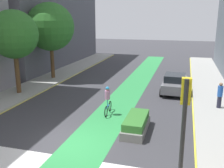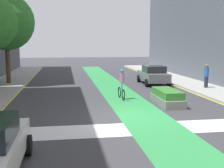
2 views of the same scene
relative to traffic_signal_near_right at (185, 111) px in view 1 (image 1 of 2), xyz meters
name	(u,v)px [view 1 (image 1 of 2)]	position (x,y,z in m)	size (l,w,h in m)	color
ground_plane	(69,144)	(-5.32, 1.52, -2.82)	(120.00, 120.00, 0.00)	#38383D
bike_lane_paint	(86,146)	(-4.43, 1.52, -2.82)	(2.40, 60.00, 0.01)	#2D8C47
crosswalk_band	(48,166)	(-5.32, -0.48, -2.82)	(12.00, 1.80, 0.01)	silver
curb_stripe_right	(197,162)	(0.68, 1.52, -2.82)	(0.16, 60.00, 0.01)	yellow
traffic_signal_near_right	(185,111)	(0.00, 0.00, 0.00)	(0.35, 0.52, 4.01)	black
car_grey_right_far	(175,83)	(-0.77, 12.08, -2.02)	(2.12, 4.25, 1.57)	slate
cyclist_in_lane	(108,100)	(-4.64, 5.91, -1.85)	(0.32, 1.73, 1.86)	black
pedestrian_sidewalk_right_a	(220,95)	(2.28, 8.72, -1.79)	(0.34, 0.34, 1.73)	#262638
street_tree_near	(14,35)	(-12.81, 8.26, 1.91)	(3.72, 3.72, 6.47)	brown
street_tree_far	(50,27)	(-12.72, 13.79, 2.29)	(4.59, 4.59, 7.27)	brown
median_planter	(136,124)	(-2.43, 3.90, -2.42)	(1.16, 2.92, 0.85)	slate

